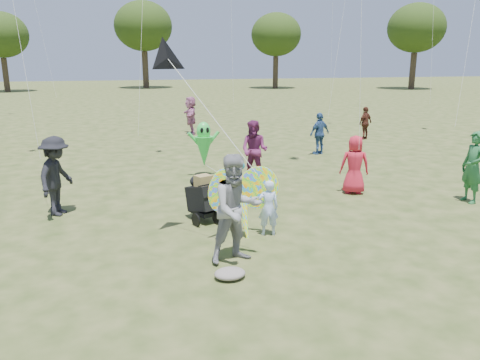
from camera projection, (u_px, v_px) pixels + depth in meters
name	position (u px, v px, depth m)	size (l,w,h in m)	color
ground	(271.00, 253.00, 9.02)	(160.00, 160.00, 0.00)	#51592B
child_girl	(268.00, 208.00, 9.82)	(0.44, 0.29, 1.20)	#B4CCFF
adult_man	(236.00, 209.00, 8.44)	(0.98, 0.76, 2.01)	gray
grey_bag	(230.00, 274.00, 7.96)	(0.54, 0.44, 0.17)	gray
crowd_a	(355.00, 165.00, 12.88)	(0.79, 0.52, 1.62)	red
crowd_b	(56.00, 176.00, 11.04)	(1.23, 0.71, 1.90)	black
crowd_c	(320.00, 134.00, 18.24)	(0.96, 0.40, 1.63)	#2F5083
crowd_e	(254.00, 150.00, 14.35)	(0.89, 0.69, 1.83)	#6B2353
crowd_f	(473.00, 167.00, 12.03)	(0.68, 0.45, 1.87)	#256335
crowd_h	(365.00, 123.00, 21.72)	(0.89, 0.37, 1.51)	#50261A
crowd_j	(191.00, 116.00, 23.09)	(1.73, 0.55, 1.87)	#AD628B
jogging_stroller	(203.00, 194.00, 10.75)	(0.76, 1.14, 1.09)	black
butterfly_kite	(242.00, 199.00, 9.72)	(1.74, 0.75, 1.80)	#FF2833
delta_kite_rig	(168.00, 59.00, 8.85)	(1.82, 1.65, 2.44)	black
alien_kite	(204.00, 146.00, 14.75)	(1.12, 0.69, 1.74)	#32D44A
tree_line	(166.00, 28.00, 50.22)	(91.78, 33.60, 10.79)	#3A2D21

